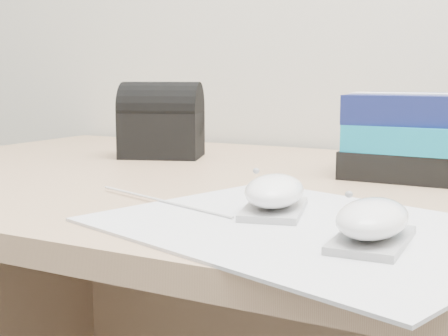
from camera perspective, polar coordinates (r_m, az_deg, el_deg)
The scene contains 7 objects.
desk at distance 0.99m, azimuth 11.79°, elevation -14.57°, with size 1.60×0.80×0.73m.
mousepad at distance 0.63m, azimuth 7.63°, elevation -5.38°, with size 0.40×0.31×0.00m, color #9E9FA7.
mouse_rear at distance 0.68m, azimuth 4.62°, elevation -2.38°, with size 0.09×0.13×0.05m.
mouse_front at distance 0.57m, azimuth 13.41°, elevation -4.82°, with size 0.06×0.11×0.05m.
usb_cable at distance 0.74m, azimuth -5.71°, elevation -2.99°, with size 0.00×0.00×0.24m, color silver.
book_stack at distance 0.98m, azimuth 19.08°, elevation 2.75°, with size 0.26×0.21×0.12m.
pouch at distance 1.15m, azimuth -5.72°, elevation 4.32°, with size 0.17×0.14×0.14m.
Camera 1 is at (0.25, 0.76, 0.88)m, focal length 50.00 mm.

